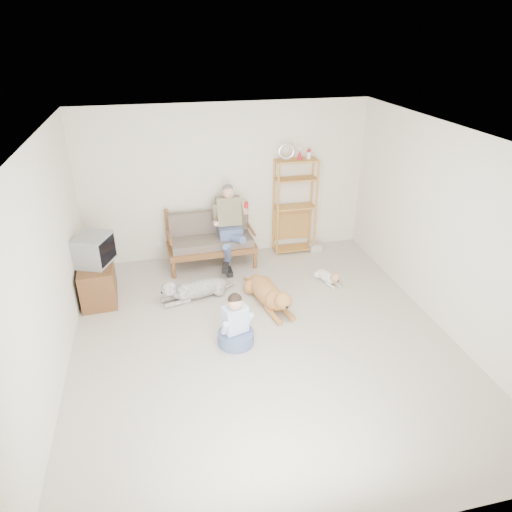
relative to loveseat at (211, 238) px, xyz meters
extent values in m
plane|color=beige|center=(0.37, -2.37, -0.49)|extent=(5.50, 5.50, 0.00)
plane|color=silver|center=(0.37, -2.37, 2.21)|extent=(5.50, 5.50, 0.00)
plane|color=silver|center=(0.37, 0.38, 0.86)|extent=(5.00, 0.00, 5.00)
plane|color=silver|center=(0.37, -5.12, 0.86)|extent=(5.00, 0.00, 5.00)
plane|color=silver|center=(-2.13, -2.37, 0.86)|extent=(0.00, 5.50, 5.50)
plane|color=silver|center=(2.87, -2.37, 0.86)|extent=(0.00, 5.50, 5.50)
cube|color=brown|center=(0.00, -0.07, -0.14)|extent=(1.52, 0.75, 0.10)
cube|color=#66574D|center=(0.00, -0.07, -0.02)|extent=(1.40, 0.65, 0.13)
cube|color=#66574D|center=(0.00, 0.17, 0.21)|extent=(1.38, 0.17, 0.45)
cylinder|color=brown|center=(0.00, 0.23, 0.41)|extent=(1.40, 0.10, 0.05)
cylinder|color=brown|center=(-0.70, -0.37, -0.34)|extent=(0.07, 0.07, 0.30)
cylinder|color=brown|center=(-0.70, 0.23, -0.01)|extent=(0.07, 0.07, 0.95)
cylinder|color=brown|center=(0.70, -0.37, -0.34)|extent=(0.07, 0.07, 0.30)
cylinder|color=brown|center=(0.70, 0.23, -0.01)|extent=(0.07, 0.07, 0.95)
cube|color=#54669B|center=(0.33, -0.09, 0.13)|extent=(0.39, 0.37, 0.20)
cube|color=gray|center=(0.33, 0.01, 0.48)|extent=(0.41, 0.28, 0.52)
sphere|color=tan|center=(0.33, -0.02, 0.82)|extent=(0.21, 0.21, 0.21)
sphere|color=#5B5551|center=(0.33, 0.00, 0.86)|extent=(0.19, 0.19, 0.19)
cylinder|color=#B5131C|center=(0.59, -0.20, 0.64)|extent=(0.07, 0.07, 0.09)
cube|color=#C78E3E|center=(1.57, 0.18, 1.23)|extent=(0.73, 0.30, 0.03)
torus|color=silver|center=(1.37, 0.18, 1.40)|extent=(0.30, 0.05, 0.30)
cone|color=#B5131C|center=(1.62, 0.18, 1.33)|extent=(0.10, 0.10, 0.15)
cylinder|color=#C78E3E|center=(1.21, 0.04, 0.38)|extent=(0.04, 0.04, 1.74)
cylinder|color=#C78E3E|center=(1.21, 0.32, 0.38)|extent=(0.04, 0.04, 1.74)
cylinder|color=#C78E3E|center=(1.92, 0.04, 0.38)|extent=(0.04, 0.04, 1.74)
cylinder|color=#C78E3E|center=(1.92, 0.32, 0.38)|extent=(0.04, 0.04, 1.74)
cube|color=silver|center=(1.97, 0.06, -0.42)|extent=(0.22, 0.16, 0.14)
cube|color=brown|center=(-1.85, -0.77, -0.19)|extent=(0.55, 0.93, 0.60)
cube|color=brown|center=(-2.09, -0.99, -0.19)|extent=(0.04, 0.40, 0.50)
cube|color=brown|center=(-2.09, -0.55, -0.19)|extent=(0.04, 0.40, 0.50)
cube|color=gray|center=(-1.83, -0.75, 0.34)|extent=(0.61, 0.66, 0.45)
cube|color=black|center=(-1.63, -0.84, 0.34)|extent=(0.20, 0.43, 0.36)
cube|color=white|center=(-0.88, 0.37, -0.19)|extent=(0.12, 0.02, 0.08)
ellipsoid|color=#AC6F3C|center=(0.64, -1.43, -0.33)|extent=(0.56, 1.06, 0.32)
sphere|color=#AC6F3C|center=(0.70, -1.72, -0.31)|extent=(0.32, 0.32, 0.32)
sphere|color=#AC6F3C|center=(0.75, -1.97, -0.17)|extent=(0.25, 0.25, 0.25)
ellipsoid|color=#AC6F3C|center=(0.78, -2.08, -0.19)|extent=(0.14, 0.20, 0.10)
cylinder|color=#AC6F3C|center=(0.54, -0.94, -0.42)|extent=(0.25, 0.37, 0.05)
ellipsoid|color=#AC6F3C|center=(0.66, -1.96, -0.17)|extent=(0.07, 0.09, 0.12)
ellipsoid|color=#AC6F3C|center=(0.83, -1.93, -0.17)|extent=(0.07, 0.09, 0.12)
ellipsoid|color=white|center=(-0.33, -1.07, -0.35)|extent=(0.94, 0.51, 0.27)
sphere|color=white|center=(-0.59, -1.14, -0.33)|extent=(0.27, 0.27, 0.27)
sphere|color=white|center=(-0.80, -1.19, -0.22)|extent=(0.23, 0.23, 0.23)
ellipsoid|color=white|center=(-0.91, -1.22, -0.24)|extent=(0.18, 0.14, 0.09)
cylinder|color=white|center=(0.10, -0.97, -0.43)|extent=(0.32, 0.24, 0.04)
ellipsoid|color=white|center=(-0.80, -1.11, -0.22)|extent=(0.08, 0.07, 0.11)
ellipsoid|color=white|center=(-0.76, -1.27, -0.22)|extent=(0.08, 0.07, 0.11)
ellipsoid|color=silver|center=(1.76, -1.04, -0.40)|extent=(0.31, 0.48, 0.17)
sphere|color=silver|center=(1.80, -1.17, -0.39)|extent=(0.17, 0.17, 0.17)
sphere|color=tan|center=(1.83, -1.27, -0.31)|extent=(0.16, 0.16, 0.16)
ellipsoid|color=tan|center=(1.85, -1.34, -0.33)|extent=(0.10, 0.13, 0.06)
cylinder|color=silver|center=(1.70, -0.83, -0.45)|extent=(0.13, 0.16, 0.03)
cone|color=tan|center=(1.77, -1.27, -0.27)|extent=(0.05, 0.05, 0.06)
cone|color=tan|center=(1.88, -1.24, -0.27)|extent=(0.05, 0.05, 0.06)
torus|color=#B5131C|center=(1.82, -1.25, -0.32)|extent=(0.15, 0.15, 0.02)
cylinder|color=#54669B|center=(0.00, -2.36, -0.40)|extent=(0.48, 0.48, 0.18)
cube|color=silver|center=(0.00, -2.33, -0.11)|extent=(0.35, 0.29, 0.37)
sphere|color=tan|center=(0.00, -2.36, 0.15)|extent=(0.20, 0.20, 0.20)
sphere|color=black|center=(0.00, -2.35, 0.18)|extent=(0.19, 0.19, 0.19)
camera|label=1|loc=(-0.83, -7.20, 3.31)|focal=32.00mm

